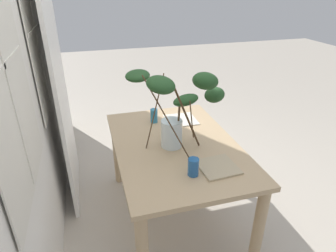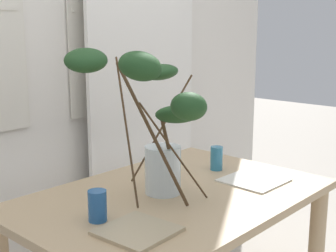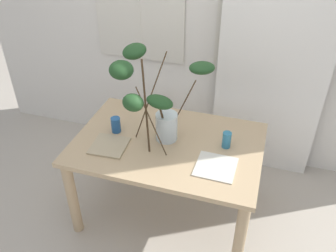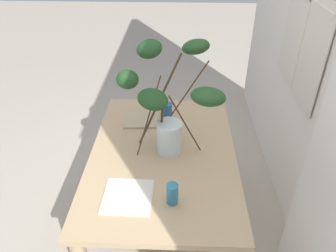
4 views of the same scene
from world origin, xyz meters
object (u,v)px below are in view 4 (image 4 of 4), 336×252
at_px(dining_table, 163,166).
at_px(drinking_glass_blue_right, 172,194).
at_px(drinking_glass_blue_left, 167,111).
at_px(plate_square_right, 128,196).
at_px(vase_with_branches, 168,97).
at_px(plate_square_left, 142,119).

relative_size(dining_table, drinking_glass_blue_right, 11.17).
xyz_separation_m(drinking_glass_blue_left, plate_square_right, (0.81, -0.18, -0.06)).
bearing_deg(plate_square_right, drinking_glass_blue_left, 167.19).
distance_m(vase_with_branches, drinking_glass_blue_left, 0.44).
bearing_deg(drinking_glass_blue_right, plate_square_left, -162.95).
xyz_separation_m(dining_table, drinking_glass_blue_right, (0.42, 0.07, 0.18)).
distance_m(dining_table, drinking_glass_blue_right, 0.46).
height_order(drinking_glass_blue_left, plate_square_right, drinking_glass_blue_left).
height_order(dining_table, plate_square_right, plate_square_right).
bearing_deg(drinking_glass_blue_left, dining_table, -1.65).
relative_size(dining_table, plate_square_right, 5.13).
distance_m(drinking_glass_blue_left, plate_square_right, 0.83).
relative_size(vase_with_branches, drinking_glass_blue_right, 5.97).
height_order(plate_square_left, plate_square_right, plate_square_left).
bearing_deg(vase_with_branches, dining_table, -17.82).
height_order(drinking_glass_blue_right, plate_square_left, drinking_glass_blue_right).
bearing_deg(drinking_glass_blue_right, plate_square_right, -96.51).
bearing_deg(drinking_glass_blue_left, plate_square_right, -12.81).
bearing_deg(dining_table, drinking_glass_blue_right, 9.69).
relative_size(drinking_glass_blue_left, drinking_glass_blue_right, 0.98).
bearing_deg(vase_with_branches, plate_square_left, -145.46).
xyz_separation_m(vase_with_branches, drinking_glass_blue_left, (-0.33, -0.02, -0.30)).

